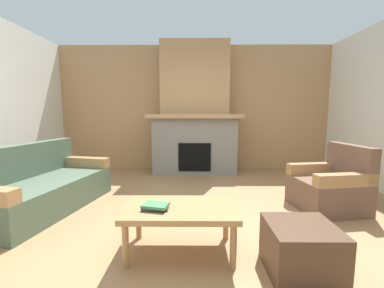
{
  "coord_description": "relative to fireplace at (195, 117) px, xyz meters",
  "views": [
    {
      "loc": [
        -0.01,
        -2.68,
        1.28
      ],
      "look_at": [
        -0.04,
        0.98,
        0.81
      ],
      "focal_mm": 23.58,
      "sensor_mm": 36.0,
      "label": 1
    }
  ],
  "objects": [
    {
      "name": "ground",
      "position": [
        0.0,
        -2.62,
        -1.16
      ],
      "size": [
        9.0,
        9.0,
        0.0
      ],
      "primitive_type": "plane",
      "color": "#9E754C"
    },
    {
      "name": "couch",
      "position": [
        -2.0,
        -2.14,
        -0.88
      ],
      "size": [
        1.17,
        1.93,
        0.85
      ],
      "color": "#4C604C",
      "rests_on": "ground"
    },
    {
      "name": "book_stack_near_edge",
      "position": [
        -0.35,
        -3.19,
        -0.71
      ],
      "size": [
        0.25,
        0.2,
        0.05
      ],
      "color": "#2D2D33",
      "rests_on": "coffee_table"
    },
    {
      "name": "coffee_table",
      "position": [
        -0.13,
        -3.14,
        -0.79
      ],
      "size": [
        1.0,
        0.6,
        0.43
      ],
      "color": "#A87A4C",
      "rests_on": "ground"
    },
    {
      "name": "wall_back_wood_panel",
      "position": [
        0.0,
        0.38,
        0.19
      ],
      "size": [
        6.0,
        0.12,
        2.7
      ],
      "primitive_type": "cube",
      "color": "tan",
      "rests_on": "ground"
    },
    {
      "name": "armchair",
      "position": [
        1.78,
        -2.08,
        -0.87
      ],
      "size": [
        0.86,
        0.86,
        0.85
      ],
      "color": "brown",
      "rests_on": "ground"
    },
    {
      "name": "ottoman",
      "position": [
        0.83,
        -3.44,
        -0.96
      ],
      "size": [
        0.52,
        0.52,
        0.4
      ],
      "primitive_type": "cube",
      "color": "#4C3323",
      "rests_on": "ground"
    },
    {
      "name": "fireplace",
      "position": [
        0.0,
        0.0,
        0.0
      ],
      "size": [
        1.9,
        0.82,
        2.7
      ],
      "color": "gray",
      "rests_on": "ground"
    }
  ]
}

